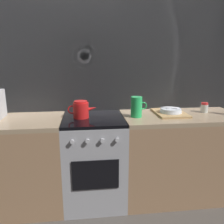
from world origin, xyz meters
TOP-DOWN VIEW (x-y plane):
  - ground_plane at (0.00, 0.00)m, footprint 8.00×8.00m
  - back_wall at (0.00, 0.32)m, footprint 3.60×0.05m
  - counter_left at (-0.90, 0.00)m, footprint 1.20×0.60m
  - stove_unit at (-0.00, -0.00)m, footprint 0.60×0.63m
  - counter_right at (0.90, 0.00)m, footprint 1.20×0.60m
  - kettle at (-0.12, 0.01)m, footprint 0.28×0.15m
  - pitcher at (0.42, -0.02)m, footprint 0.16×0.11m
  - dish_pile at (0.79, 0.04)m, footprint 0.30×0.40m
  - spice_jar at (1.18, 0.07)m, footprint 0.08×0.08m

SIDE VIEW (x-z plane):
  - ground_plane at x=0.00m, z-range 0.00..0.00m
  - stove_unit at x=0.00m, z-range 0.00..0.90m
  - counter_left at x=-0.90m, z-range 0.00..0.90m
  - counter_right at x=0.90m, z-range 0.00..0.90m
  - dish_pile at x=0.79m, z-range 0.89..0.96m
  - spice_jar at x=1.18m, z-range 0.90..1.00m
  - kettle at x=-0.12m, z-range 0.90..1.06m
  - pitcher at x=0.42m, z-range 0.90..1.10m
  - back_wall at x=0.00m, z-range 0.00..2.40m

